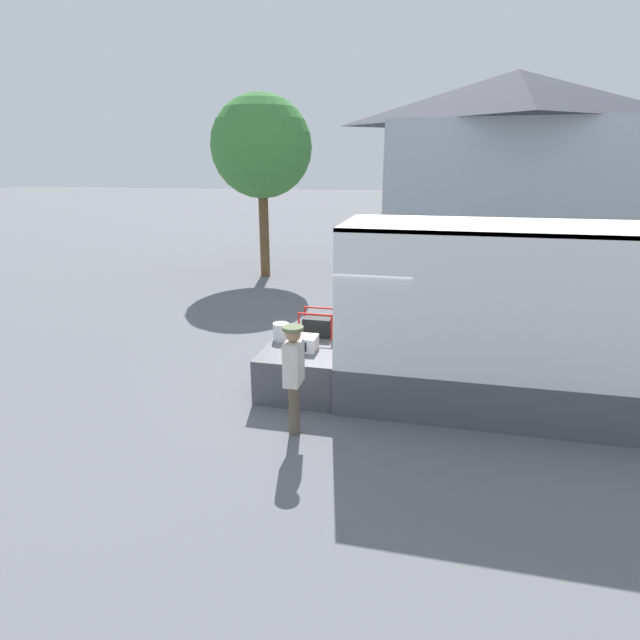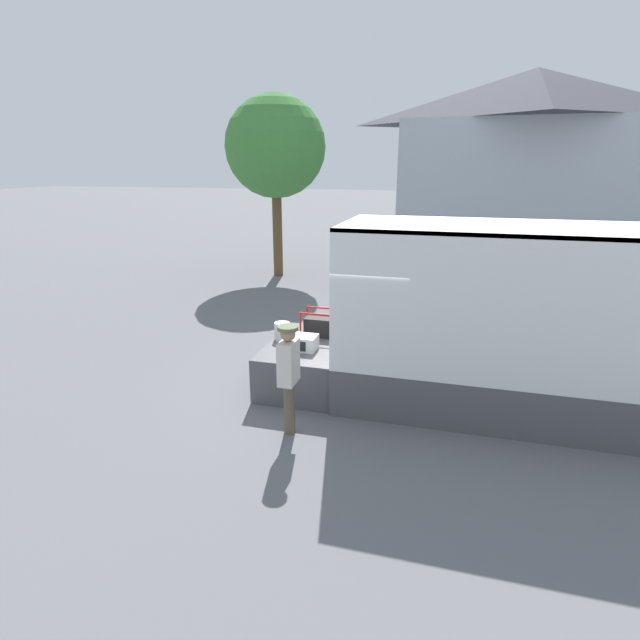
{
  "view_description": "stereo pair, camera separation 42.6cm",
  "coord_description": "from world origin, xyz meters",
  "px_view_note": "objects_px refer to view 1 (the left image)",
  "views": [
    {
      "loc": [
        1.52,
        -8.82,
        4.14
      ],
      "look_at": [
        -0.44,
        -0.2,
        1.39
      ],
      "focal_mm": 28.0,
      "sensor_mm": 36.0,
      "label": 1
    },
    {
      "loc": [
        1.93,
        -8.71,
        4.14
      ],
      "look_at": [
        -0.44,
        -0.2,
        1.39
      ],
      "focal_mm": 28.0,
      "sensor_mm": 36.0,
      "label": 2
    }
  ],
  "objects_px": {
    "box_truck": "(589,361)",
    "worker_person": "(294,369)",
    "orange_bucket": "(281,332)",
    "street_tree": "(261,147)",
    "portable_generator": "(319,326)",
    "microwave": "(303,343)"
  },
  "relations": [
    {
      "from": "box_truck",
      "to": "worker_person",
      "type": "relative_size",
      "value": 4.11
    },
    {
      "from": "worker_person",
      "to": "street_tree",
      "type": "height_order",
      "value": "street_tree"
    },
    {
      "from": "microwave",
      "to": "orange_bucket",
      "type": "xyz_separation_m",
      "value": [
        -0.57,
        0.43,
        0.04
      ]
    },
    {
      "from": "box_truck",
      "to": "street_tree",
      "type": "relative_size",
      "value": 1.12
    },
    {
      "from": "portable_generator",
      "to": "orange_bucket",
      "type": "height_order",
      "value": "portable_generator"
    },
    {
      "from": "microwave",
      "to": "worker_person",
      "type": "bearing_deg",
      "value": -80.82
    },
    {
      "from": "orange_bucket",
      "to": "worker_person",
      "type": "distance_m",
      "value": 2.16
    },
    {
      "from": "portable_generator",
      "to": "worker_person",
      "type": "distance_m",
      "value": 2.44
    },
    {
      "from": "microwave",
      "to": "orange_bucket",
      "type": "bearing_deg",
      "value": 143.15
    },
    {
      "from": "microwave",
      "to": "street_tree",
      "type": "xyz_separation_m",
      "value": [
        -4.09,
        9.77,
        3.79
      ]
    },
    {
      "from": "box_truck",
      "to": "portable_generator",
      "type": "xyz_separation_m",
      "value": [
        -4.9,
        0.5,
        0.13
      ]
    },
    {
      "from": "microwave",
      "to": "worker_person",
      "type": "relative_size",
      "value": 0.28
    },
    {
      "from": "orange_bucket",
      "to": "street_tree",
      "type": "height_order",
      "value": "street_tree"
    },
    {
      "from": "box_truck",
      "to": "street_tree",
      "type": "xyz_separation_m",
      "value": [
        -9.08,
        9.41,
        3.86
      ]
    },
    {
      "from": "portable_generator",
      "to": "street_tree",
      "type": "xyz_separation_m",
      "value": [
        -4.19,
        8.91,
        3.72
      ]
    },
    {
      "from": "box_truck",
      "to": "street_tree",
      "type": "distance_m",
      "value": 13.64
    },
    {
      "from": "box_truck",
      "to": "orange_bucket",
      "type": "relative_size",
      "value": 21.52
    },
    {
      "from": "worker_person",
      "to": "portable_generator",
      "type": "bearing_deg",
      "value": 93.64
    },
    {
      "from": "microwave",
      "to": "portable_generator",
      "type": "relative_size",
      "value": 0.72
    },
    {
      "from": "orange_bucket",
      "to": "microwave",
      "type": "bearing_deg",
      "value": -36.85
    },
    {
      "from": "street_tree",
      "to": "box_truck",
      "type": "bearing_deg",
      "value": -46.02
    },
    {
      "from": "orange_bucket",
      "to": "worker_person",
      "type": "height_order",
      "value": "worker_person"
    }
  ]
}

